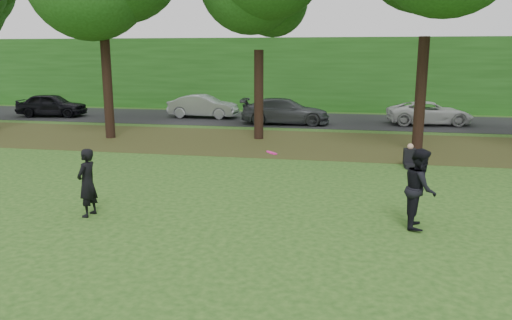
# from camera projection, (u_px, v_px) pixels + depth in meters

# --- Properties ---
(ground) EXTENTS (120.00, 120.00, 0.00)m
(ground) POSITION_uv_depth(u_px,v_px,m) (276.00, 262.00, 9.68)
(ground) COLOR #204615
(ground) RESTS_ON ground
(leaf_litter) EXTENTS (60.00, 7.00, 0.01)m
(leaf_litter) POSITION_uv_depth(u_px,v_px,m) (321.00, 144.00, 22.15)
(leaf_litter) COLOR #3C2915
(leaf_litter) RESTS_ON ground
(street) EXTENTS (70.00, 7.00, 0.02)m
(street) POSITION_uv_depth(u_px,v_px,m) (330.00, 120.00, 29.82)
(street) COLOR black
(street) RESTS_ON ground
(far_hedge) EXTENTS (70.00, 3.00, 5.00)m
(far_hedge) POSITION_uv_depth(u_px,v_px,m) (335.00, 74.00, 35.05)
(far_hedge) COLOR #1F4D16
(far_hedge) RESTS_ON ground
(player_left) EXTENTS (0.47, 0.66, 1.70)m
(player_left) POSITION_uv_depth(u_px,v_px,m) (87.00, 183.00, 12.26)
(player_left) COLOR black
(player_left) RESTS_ON ground
(player_right) EXTENTS (0.78, 0.96, 1.86)m
(player_right) POSITION_uv_depth(u_px,v_px,m) (420.00, 188.00, 11.45)
(player_right) COLOR black
(player_right) RESTS_ON ground
(parked_cars) EXTENTS (39.94, 3.84, 1.46)m
(parked_cars) POSITION_uv_depth(u_px,v_px,m) (321.00, 110.00, 28.71)
(parked_cars) COLOR black
(parked_cars) RESTS_ON street
(frisbee) EXTENTS (0.37, 0.38, 0.12)m
(frisbee) POSITION_uv_depth(u_px,v_px,m) (272.00, 153.00, 11.90)
(frisbee) COLOR #E31380
(frisbee) RESTS_ON ground
(seated_person) EXTENTS (0.45, 0.75, 0.83)m
(seated_person) POSITION_uv_depth(u_px,v_px,m) (410.00, 158.00, 17.71)
(seated_person) COLOR black
(seated_person) RESTS_ON ground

